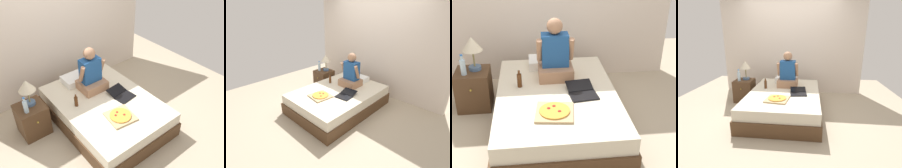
% 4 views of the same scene
% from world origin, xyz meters
% --- Properties ---
extents(ground_plane, '(5.77, 5.77, 0.00)m').
position_xyz_m(ground_plane, '(0.00, 0.00, 0.00)').
color(ground_plane, tan).
extents(wall_back, '(3.77, 0.12, 2.50)m').
position_xyz_m(wall_back, '(0.00, 1.40, 1.25)').
color(wall_back, beige).
rests_on(wall_back, ground).
extents(bed, '(1.47, 2.07, 0.45)m').
position_xyz_m(bed, '(0.00, 0.00, 0.22)').
color(bed, '#4C331E').
rests_on(bed, ground).
extents(nightstand_left, '(0.44, 0.47, 0.53)m').
position_xyz_m(nightstand_left, '(-1.07, 0.53, 0.26)').
color(nightstand_left, '#4C331E').
rests_on(nightstand_left, ground).
extents(lamp_on_left_nightstand, '(0.26, 0.26, 0.45)m').
position_xyz_m(lamp_on_left_nightstand, '(-1.03, 0.58, 0.86)').
color(lamp_on_left_nightstand, '#4C6B93').
rests_on(lamp_on_left_nightstand, nightstand_left).
extents(water_bottle, '(0.07, 0.07, 0.28)m').
position_xyz_m(water_bottle, '(-1.15, 0.44, 0.64)').
color(water_bottle, silver).
rests_on(water_bottle, nightstand_left).
extents(pillow, '(0.52, 0.34, 0.12)m').
position_xyz_m(pillow, '(-0.06, 0.76, 0.51)').
color(pillow, white).
rests_on(pillow, bed).
extents(person_seated, '(0.47, 0.40, 0.78)m').
position_xyz_m(person_seated, '(0.02, 0.41, 0.74)').
color(person_seated, '#A37556').
rests_on(person_seated, bed).
extents(laptop, '(0.36, 0.45, 0.07)m').
position_xyz_m(laptop, '(0.30, -0.09, 0.47)').
color(laptop, black).
rests_on(laptop, bed).
extents(pizza_box, '(0.45, 0.45, 0.05)m').
position_xyz_m(pizza_box, '(-0.06, -0.47, 0.47)').
color(pizza_box, tan).
rests_on(pizza_box, bed).
extents(beer_bottle_on_bed, '(0.06, 0.06, 0.22)m').
position_xyz_m(beer_bottle_on_bed, '(-0.44, 0.17, 0.55)').
color(beer_bottle_on_bed, '#4C2811').
rests_on(beer_bottle_on_bed, bed).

